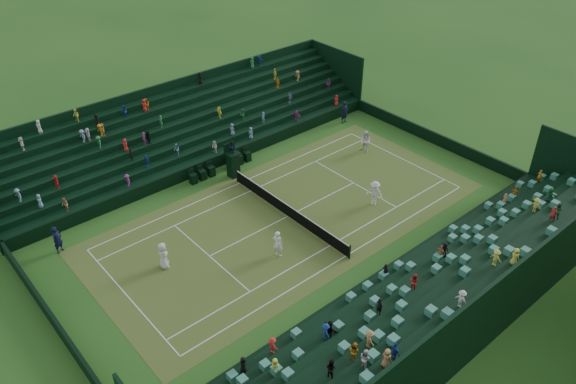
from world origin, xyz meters
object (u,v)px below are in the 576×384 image
at_px(tennis_net, 288,210).
at_px(player_near_east, 278,244).
at_px(player_far_east, 375,193).
at_px(umpire_chair, 233,161).
at_px(player_near_west, 163,256).
at_px(player_far_west, 365,142).

xyz_separation_m(tennis_net, player_near_east, (2.67, -3.13, 0.40)).
relative_size(player_near_east, player_far_east, 1.00).
xyz_separation_m(umpire_chair, player_near_east, (9.27, -3.39, -0.35)).
bearing_deg(player_far_east, player_near_west, -126.27).
height_order(umpire_chair, player_far_west, umpire_chair).
xyz_separation_m(umpire_chair, player_far_west, (3.92, 10.25, -0.36)).
relative_size(player_near_east, player_far_west, 1.01).
relative_size(tennis_net, umpire_chair, 3.90).
height_order(player_near_east, player_far_east, player_far_east).
distance_m(umpire_chair, player_far_east, 10.77).
xyz_separation_m(umpire_chair, player_far_east, (9.40, 5.24, -0.35)).
bearing_deg(player_far_east, umpire_chair, -172.62).
xyz_separation_m(player_far_west, player_far_east, (5.48, -5.00, 0.01)).
height_order(umpire_chair, player_near_east, umpire_chair).
relative_size(umpire_chair, player_near_east, 1.61).
xyz_separation_m(tennis_net, player_far_east, (2.80, 5.50, 0.40)).
height_order(player_near_west, player_far_west, player_far_west).
bearing_deg(player_far_east, player_near_east, -112.65).
xyz_separation_m(player_near_west, player_far_east, (3.74, 14.48, 0.04)).
height_order(tennis_net, umpire_chair, umpire_chair).
bearing_deg(player_near_west, player_far_west, -84.82).
relative_size(tennis_net, player_far_east, 6.27).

